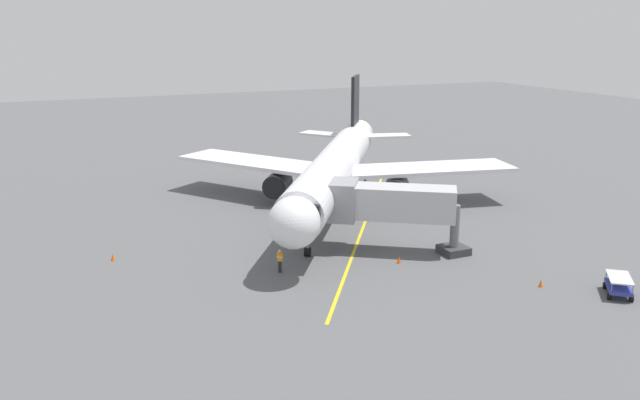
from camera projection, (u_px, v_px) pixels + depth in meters
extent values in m
plane|color=#565659|center=(308.00, 206.00, 63.92)|extent=(220.00, 220.00, 0.00)
cube|color=yellow|center=(364.00, 226.00, 57.74)|extent=(22.64, 33.25, 0.01)
cylinder|color=white|center=(335.00, 167.00, 61.97)|extent=(22.22, 30.28, 3.80)
ellipsoid|color=white|center=(294.00, 223.00, 44.65)|extent=(5.23, 5.34, 3.61)
cone|color=white|center=(358.00, 136.00, 79.57)|extent=(4.51, 4.40, 3.42)
cube|color=black|center=(298.00, 209.00, 45.84)|extent=(3.57, 3.14, 0.90)
cube|color=white|center=(426.00, 169.00, 64.24)|extent=(17.76, 8.67, 0.36)
cylinder|color=black|center=(396.00, 189.00, 62.49)|extent=(3.81, 4.10, 2.30)
cylinder|color=black|center=(395.00, 193.00, 60.83)|extent=(1.85, 1.34, 2.10)
cube|color=white|center=(258.00, 162.00, 67.09)|extent=(13.82, 17.05, 0.36)
cylinder|color=black|center=(278.00, 184.00, 64.43)|extent=(3.81, 4.10, 2.30)
cylinder|color=black|center=(273.00, 188.00, 62.76)|extent=(1.85, 1.34, 2.10)
cube|color=black|center=(355.00, 107.00, 75.73)|extent=(2.99, 4.18, 7.20)
cube|color=white|center=(382.00, 136.00, 75.74)|extent=(6.81, 4.08, 0.24)
cube|color=white|center=(327.00, 134.00, 76.81)|extent=(5.82, 6.53, 0.24)
cylinder|color=slate|center=(307.00, 235.00, 49.73)|extent=(0.24, 0.24, 2.77)
cylinder|color=black|center=(308.00, 252.00, 50.09)|extent=(0.77, 0.83, 0.70)
cylinder|color=slate|center=(365.00, 183.00, 64.95)|extent=(0.24, 0.24, 2.77)
cylinder|color=black|center=(365.00, 197.00, 65.30)|extent=(0.99, 1.16, 1.10)
cylinder|color=slate|center=(313.00, 181.00, 65.81)|extent=(0.24, 0.24, 2.77)
cylinder|color=black|center=(313.00, 195.00, 66.17)|extent=(0.99, 1.16, 1.10)
cube|color=#B7B7BC|center=(396.00, 202.00, 50.47)|extent=(8.91, 7.20, 2.50)
cube|color=gray|center=(339.00, 200.00, 51.22)|extent=(4.11, 4.22, 3.00)
cylinder|color=slate|center=(455.00, 230.00, 50.22)|extent=(0.70, 0.70, 3.90)
cube|color=#333338|center=(454.00, 250.00, 50.65)|extent=(2.00, 2.00, 0.60)
cylinder|color=#23232D|center=(280.00, 267.00, 46.80)|extent=(0.26, 0.26, 0.88)
cube|color=orange|center=(280.00, 257.00, 46.60)|extent=(0.33, 0.43, 0.60)
cube|color=silver|center=(280.00, 257.00, 46.60)|extent=(0.35, 0.45, 0.10)
sphere|color=beige|center=(280.00, 251.00, 46.50)|extent=(0.22, 0.22, 0.22)
cube|color=#2D3899|center=(618.00, 287.00, 42.84)|extent=(2.73, 2.90, 0.24)
cube|color=silver|center=(620.00, 277.00, 42.66)|extent=(2.73, 2.90, 0.08)
cylinder|color=slate|center=(633.00, 289.00, 41.46)|extent=(0.06, 0.06, 0.55)
cylinder|color=slate|center=(612.00, 287.00, 41.77)|extent=(0.06, 0.06, 0.55)
cylinder|color=slate|center=(626.00, 276.00, 43.69)|extent=(0.06, 0.06, 0.55)
cylinder|color=slate|center=(606.00, 274.00, 44.01)|extent=(0.06, 0.06, 0.55)
cylinder|color=black|center=(631.00, 298.00, 41.87)|extent=(0.47, 0.50, 0.44)
cylinder|color=black|center=(609.00, 296.00, 42.20)|extent=(0.47, 0.50, 0.44)
cylinder|color=black|center=(626.00, 287.00, 43.64)|extent=(0.47, 0.50, 0.44)
cylinder|color=black|center=(605.00, 285.00, 43.97)|extent=(0.47, 0.50, 0.44)
cone|color=#F2590F|center=(541.00, 283.00, 44.24)|extent=(0.32, 0.32, 0.55)
cone|color=#F2590F|center=(113.00, 257.00, 49.17)|extent=(0.32, 0.32, 0.55)
cone|color=#F2590F|center=(399.00, 260.00, 48.62)|extent=(0.32, 0.32, 0.55)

